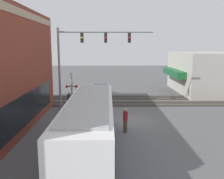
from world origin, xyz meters
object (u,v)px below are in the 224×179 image
object	(u,v)px
parked_car_silver	(100,90)
pedestrian_at_crossing	(69,101)
city_bus	(90,123)
crossing_signal	(72,86)
pedestrian_near_bus	(125,120)

from	to	relation	value
parked_car_silver	pedestrian_at_crossing	xyz separation A→B (m)	(-7.26, 2.69, 0.26)
city_bus	parked_car_silver	xyz separation A→B (m)	(16.80, -0.00, -1.08)
crossing_signal	pedestrian_near_bus	size ratio (longest dim) A/B	2.17
city_bus	crossing_signal	distance (m)	9.92
pedestrian_at_crossing	crossing_signal	bearing A→B (deg)	-76.44
crossing_signal	pedestrian_near_bus	world-z (taller)	crossing_signal
city_bus	crossing_signal	xyz separation A→B (m)	(9.60, 2.42, 0.58)
parked_car_silver	pedestrian_near_bus	xyz separation A→B (m)	(-13.53, -2.26, 0.26)
pedestrian_near_bus	crossing_signal	bearing A→B (deg)	36.44
crossing_signal	pedestrian_at_crossing	xyz separation A→B (m)	(-0.07, 0.27, -1.41)
crossing_signal	parked_car_silver	distance (m)	7.77
parked_car_silver	pedestrian_at_crossing	world-z (taller)	pedestrian_at_crossing
crossing_signal	pedestrian_at_crossing	distance (m)	1.43
pedestrian_at_crossing	pedestrian_near_bus	bearing A→B (deg)	-141.71
crossing_signal	city_bus	bearing A→B (deg)	-165.85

